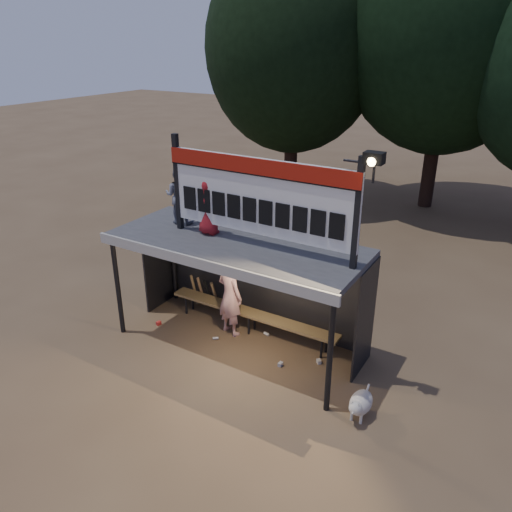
{
  "coord_description": "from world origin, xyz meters",
  "views": [
    {
      "loc": [
        4.88,
        -7.35,
        5.89
      ],
      "look_at": [
        0.2,
        0.4,
        1.9
      ],
      "focal_mm": 35.0,
      "sensor_mm": 36.0,
      "label": 1
    }
  ],
  "objects": [
    {
      "name": "ground",
      "position": [
        0.0,
        0.0,
        0.0
      ],
      "size": [
        80.0,
        80.0,
        0.0
      ],
      "primitive_type": "plane",
      "color": "brown",
      "rests_on": "ground"
    },
    {
      "name": "player",
      "position": [
        -0.38,
        0.29,
        0.89
      ],
      "size": [
        0.73,
        0.57,
        1.78
      ],
      "primitive_type": "imported",
      "rotation": [
        0.0,
        0.0,
        2.89
      ],
      "color": "white",
      "rests_on": "ground"
    },
    {
      "name": "child_a",
      "position": [
        -1.56,
        0.26,
        2.91
      ],
      "size": [
        0.69,
        0.61,
        1.19
      ],
      "primitive_type": "imported",
      "rotation": [
        0.0,
        0.0,
        3.46
      ],
      "color": "slate",
      "rests_on": "dugout_shelter"
    },
    {
      "name": "child_b",
      "position": [
        -0.67,
        0.06,
        2.87
      ],
      "size": [
        0.56,
        0.39,
        1.1
      ],
      "primitive_type": "imported",
      "rotation": [
        0.0,
        0.0,
        3.07
      ],
      "color": "maroon",
      "rests_on": "dugout_shelter"
    },
    {
      "name": "dugout_shelter",
      "position": [
        0.0,
        0.24,
        1.85
      ],
      "size": [
        5.1,
        2.08,
        2.32
      ],
      "color": "#3E3E40",
      "rests_on": "ground"
    },
    {
      "name": "scoreboard_assembly",
      "position": [
        0.56,
        -0.01,
        3.32
      ],
      "size": [
        4.1,
        0.27,
        1.99
      ],
      "color": "black",
      "rests_on": "dugout_shelter"
    },
    {
      "name": "bench",
      "position": [
        0.0,
        0.55,
        0.43
      ],
      "size": [
        4.0,
        0.35,
        0.48
      ],
      "color": "olive",
      "rests_on": "ground"
    },
    {
      "name": "tree_left",
      "position": [
        -4.0,
        10.0,
        5.51
      ],
      "size": [
        6.46,
        6.46,
        9.27
      ],
      "color": "black",
      "rests_on": "ground"
    },
    {
      "name": "tree_mid",
      "position": [
        1.0,
        11.5,
        6.17
      ],
      "size": [
        7.22,
        7.22,
        10.36
      ],
      "color": "black",
      "rests_on": "ground"
    },
    {
      "name": "dog",
      "position": [
        2.95,
        -0.78,
        0.28
      ],
      "size": [
        0.36,
        0.81,
        0.49
      ],
      "color": "beige",
      "rests_on": "ground"
    },
    {
      "name": "bats",
      "position": [
        -1.45,
        0.82,
        0.43
      ],
      "size": [
        0.68,
        0.35,
        0.84
      ],
      "color": "olive",
      "rests_on": "ground"
    },
    {
      "name": "litter",
      "position": [
        0.02,
        0.17,
        0.04
      ],
      "size": [
        3.76,
        1.3,
        0.08
      ],
      "color": "red",
      "rests_on": "ground"
    }
  ]
}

